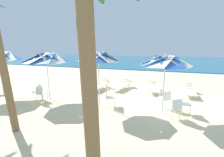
% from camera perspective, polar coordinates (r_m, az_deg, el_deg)
% --- Properties ---
extents(ground_plane, '(80.00, 80.00, 0.00)m').
position_cam_1_polar(ground_plane, '(9.98, 18.21, -6.75)').
color(ground_plane, beige).
extents(sea, '(80.00, 36.00, 0.10)m').
position_cam_1_polar(sea, '(38.71, 19.05, 5.96)').
color(sea, '#19607F').
rests_on(sea, ground).
extents(surf_foam, '(80.00, 0.70, 0.01)m').
position_cam_1_polar(surf_foam, '(20.51, 18.79, 2.06)').
color(surf_foam, white).
rests_on(surf_foam, ground).
extents(beach_umbrella_0, '(2.19, 2.19, 2.66)m').
position_cam_1_polar(beach_umbrella_0, '(7.33, 18.00, 5.59)').
color(beach_umbrella_0, silver).
rests_on(beach_umbrella_0, ground).
extents(plastic_chair_0, '(0.61, 0.62, 0.87)m').
position_cam_1_polar(plastic_chair_0, '(7.30, 20.96, -9.28)').
color(plastic_chair_0, white).
rests_on(plastic_chair_0, ground).
extents(plastic_chair_1, '(0.56, 0.53, 0.87)m').
position_cam_1_polar(plastic_chair_1, '(8.03, 23.58, -7.67)').
color(plastic_chair_1, white).
rests_on(plastic_chair_1, ground).
extents(plastic_chair_2, '(0.62, 0.63, 0.87)m').
position_cam_1_polar(plastic_chair_2, '(8.39, 18.09, -6.50)').
color(plastic_chair_2, white).
rests_on(plastic_chair_2, ground).
extents(beach_umbrella_1, '(2.05, 2.05, 2.79)m').
position_cam_1_polar(beach_umbrella_1, '(8.03, -4.66, 7.34)').
color(beach_umbrella_1, silver).
rests_on(beach_umbrella_1, ground).
extents(plastic_chair_3, '(0.58, 0.56, 0.87)m').
position_cam_1_polar(plastic_chair_3, '(8.29, -0.94, -6.17)').
color(plastic_chair_3, white).
rests_on(plastic_chair_3, ground).
extents(beach_umbrella_2, '(2.55, 2.55, 2.70)m').
position_cam_1_polar(beach_umbrella_2, '(9.86, -21.77, 6.56)').
color(beach_umbrella_2, silver).
rests_on(beach_umbrella_2, ground).
extents(plastic_chair_4, '(0.59, 0.61, 0.87)m').
position_cam_1_polar(plastic_chair_4, '(10.40, -24.35, -3.63)').
color(plastic_chair_4, white).
rests_on(plastic_chair_4, ground).
extents(plastic_chair_5, '(0.45, 0.48, 0.87)m').
position_cam_1_polar(plastic_chair_5, '(9.73, -23.39, -4.50)').
color(plastic_chair_5, white).
rests_on(plastic_chair_5, ground).
extents(beach_umbrella_3, '(2.27, 2.27, 2.74)m').
position_cam_1_polar(beach_umbrella_3, '(11.87, -33.92, 6.33)').
color(beach_umbrella_3, silver).
rests_on(beach_umbrella_3, ground).
extents(plastic_chair_6, '(0.63, 0.63, 0.87)m').
position_cam_1_polar(plastic_chair_6, '(12.63, -34.23, -2.14)').
color(plastic_chair_6, white).
rests_on(plastic_chair_6, ground).
extents(sun_lounger_0, '(0.76, 2.18, 0.62)m').
position_cam_1_polar(sun_lounger_0, '(11.22, 25.07, -3.82)').
color(sun_lounger_0, white).
rests_on(sun_lounger_0, ground).
extents(sun_lounger_1, '(1.09, 2.23, 0.62)m').
position_cam_1_polar(sun_lounger_1, '(11.20, 14.06, -3.14)').
color(sun_lounger_1, white).
rests_on(sun_lounger_1, ground).
extents(sun_lounger_2, '(1.02, 2.22, 0.62)m').
position_cam_1_polar(sun_lounger_2, '(11.63, 3.59, -2.31)').
color(sun_lounger_2, white).
rests_on(sun_lounger_2, ground).
extents(sun_lounger_3, '(0.82, 2.19, 0.62)m').
position_cam_1_polar(sun_lounger_3, '(11.56, -4.06, -2.40)').
color(sun_lounger_3, white).
rests_on(sun_lounger_3, ground).
extents(palm_tree_0, '(2.92, 3.10, 4.46)m').
position_cam_1_polar(palm_tree_0, '(3.44, -7.96, 7.72)').
color(palm_tree_0, brown).
rests_on(palm_tree_0, ground).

